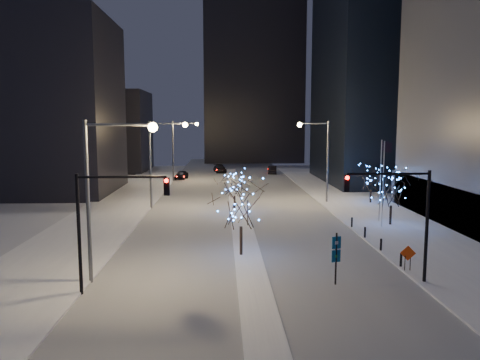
{
  "coord_description": "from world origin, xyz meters",
  "views": [
    {
      "loc": [
        -1.9,
        -26.23,
        9.85
      ],
      "look_at": [
        -0.36,
        12.88,
        5.0
      ],
      "focal_mm": 35.0,
      "sensor_mm": 36.0,
      "label": 1
    }
  ],
  "objects_px": {
    "street_lamp_w_far": "(179,142)",
    "traffic_signal_west": "(106,213)",
    "holiday_tree_median_near": "(241,205)",
    "traffic_signal_east": "(402,208)",
    "car_mid": "(272,170)",
    "car_near": "(181,175)",
    "car_far": "(220,169)",
    "street_lamp_w_mid": "(159,152)",
    "street_lamp_east": "(320,150)",
    "construction_sign": "(408,255)",
    "holiday_tree_plaza_far": "(371,178)",
    "holiday_tree_plaza_near": "(392,189)",
    "holiday_tree_median_far": "(235,184)",
    "street_lamp_w_near": "(105,178)",
    "wayfinding_sign": "(336,253)"
  },
  "relations": [
    {
      "from": "street_lamp_w_mid",
      "to": "traffic_signal_east",
      "type": "height_order",
      "value": "street_lamp_w_mid"
    },
    {
      "from": "holiday_tree_median_far",
      "to": "car_far",
      "type": "bearing_deg",
      "value": 92.45
    },
    {
      "from": "car_near",
      "to": "car_far",
      "type": "xyz_separation_m",
      "value": [
        6.62,
        10.98,
        0.0
      ]
    },
    {
      "from": "car_far",
      "to": "holiday_tree_median_near",
      "type": "distance_m",
      "value": 58.48
    },
    {
      "from": "car_far",
      "to": "traffic_signal_west",
      "type": "bearing_deg",
      "value": -104.53
    },
    {
      "from": "street_lamp_w_near",
      "to": "car_mid",
      "type": "distance_m",
      "value": 63.51
    },
    {
      "from": "street_lamp_w_far",
      "to": "car_near",
      "type": "relative_size",
      "value": 2.3
    },
    {
      "from": "street_lamp_w_mid",
      "to": "construction_sign",
      "type": "distance_m",
      "value": 31.12
    },
    {
      "from": "traffic_signal_west",
      "to": "car_mid",
      "type": "distance_m",
      "value": 65.18
    },
    {
      "from": "street_lamp_east",
      "to": "car_mid",
      "type": "relative_size",
      "value": 2.18
    },
    {
      "from": "street_lamp_w_near",
      "to": "car_mid",
      "type": "relative_size",
      "value": 2.18
    },
    {
      "from": "holiday_tree_median_near",
      "to": "car_far",
      "type": "bearing_deg",
      "value": 91.73
    },
    {
      "from": "traffic_signal_west",
      "to": "holiday_tree_plaza_far",
      "type": "relative_size",
      "value": 1.42
    },
    {
      "from": "wayfinding_sign",
      "to": "car_far",
      "type": "bearing_deg",
      "value": 79.78
    },
    {
      "from": "street_lamp_east",
      "to": "holiday_tree_median_near",
      "type": "xyz_separation_m",
      "value": [
        -10.58,
        -22.72,
        -2.56
      ]
    },
    {
      "from": "street_lamp_w_far",
      "to": "holiday_tree_median_far",
      "type": "distance_m",
      "value": 28.96
    },
    {
      "from": "holiday_tree_plaza_far",
      "to": "construction_sign",
      "type": "bearing_deg",
      "value": -102.75
    },
    {
      "from": "traffic_signal_west",
      "to": "holiday_tree_median_near",
      "type": "xyz_separation_m",
      "value": [
        7.94,
        7.28,
        -0.87
      ]
    },
    {
      "from": "street_lamp_w_mid",
      "to": "holiday_tree_median_near",
      "type": "distance_m",
      "value": 21.61
    },
    {
      "from": "holiday_tree_median_far",
      "to": "construction_sign",
      "type": "bearing_deg",
      "value": -63.19
    },
    {
      "from": "street_lamp_w_near",
      "to": "street_lamp_w_far",
      "type": "distance_m",
      "value": 50.0
    },
    {
      "from": "holiday_tree_plaza_near",
      "to": "holiday_tree_plaza_far",
      "type": "xyz_separation_m",
      "value": [
        2.01,
        12.23,
        -0.5
      ]
    },
    {
      "from": "construction_sign",
      "to": "car_far",
      "type": "bearing_deg",
      "value": 109.86
    },
    {
      "from": "construction_sign",
      "to": "street_lamp_w_far",
      "type": "bearing_deg",
      "value": 119.99
    },
    {
      "from": "car_near",
      "to": "car_mid",
      "type": "xyz_separation_m",
      "value": [
        16.71,
        8.32,
        0.01
      ]
    },
    {
      "from": "street_lamp_w_far",
      "to": "car_mid",
      "type": "bearing_deg",
      "value": 33.22
    },
    {
      "from": "car_far",
      "to": "holiday_tree_plaza_near",
      "type": "relative_size",
      "value": 0.93
    },
    {
      "from": "traffic_signal_west",
      "to": "holiday_tree_median_near",
      "type": "distance_m",
      "value": 10.81
    },
    {
      "from": "traffic_signal_west",
      "to": "holiday_tree_plaza_far",
      "type": "xyz_separation_m",
      "value": [
        24.64,
        29.2,
        -1.66
      ]
    },
    {
      "from": "street_lamp_w_far",
      "to": "holiday_tree_plaza_far",
      "type": "height_order",
      "value": "street_lamp_w_far"
    },
    {
      "from": "car_far",
      "to": "holiday_tree_median_near",
      "type": "xyz_separation_m",
      "value": [
        1.76,
        -58.37,
        3.15
      ]
    },
    {
      "from": "car_near",
      "to": "car_mid",
      "type": "bearing_deg",
      "value": 35.98
    },
    {
      "from": "street_lamp_w_far",
      "to": "traffic_signal_west",
      "type": "distance_m",
      "value": 52.04
    },
    {
      "from": "street_lamp_w_mid",
      "to": "car_near",
      "type": "relative_size",
      "value": 2.3
    },
    {
      "from": "car_far",
      "to": "wayfinding_sign",
      "type": "xyz_separation_m",
      "value": [
        7.26,
        -64.65,
        1.25
      ]
    },
    {
      "from": "street_lamp_w_near",
      "to": "holiday_tree_plaza_far",
      "type": "height_order",
      "value": "street_lamp_w_near"
    },
    {
      "from": "street_lamp_w_far",
      "to": "car_near",
      "type": "height_order",
      "value": "street_lamp_w_far"
    },
    {
      "from": "street_lamp_w_near",
      "to": "car_mid",
      "type": "xyz_separation_m",
      "value": [
        16.77,
        60.98,
        -5.74
      ]
    },
    {
      "from": "street_lamp_w_mid",
      "to": "traffic_signal_east",
      "type": "xyz_separation_m",
      "value": [
        17.88,
        -26.0,
        -1.74
      ]
    },
    {
      "from": "street_lamp_w_far",
      "to": "car_far",
      "type": "xyz_separation_m",
      "value": [
        6.68,
        13.65,
        -5.76
      ]
    },
    {
      "from": "street_lamp_w_near",
      "to": "holiday_tree_plaza_near",
      "type": "xyz_separation_m",
      "value": [
        23.12,
        14.97,
        -2.9
      ]
    },
    {
      "from": "construction_sign",
      "to": "car_near",
      "type": "bearing_deg",
      "value": 118.92
    },
    {
      "from": "car_near",
      "to": "car_far",
      "type": "distance_m",
      "value": 12.82
    },
    {
      "from": "traffic_signal_west",
      "to": "traffic_signal_east",
      "type": "distance_m",
      "value": 17.41
    },
    {
      "from": "traffic_signal_east",
      "to": "car_mid",
      "type": "height_order",
      "value": "traffic_signal_east"
    },
    {
      "from": "street_lamp_w_mid",
      "to": "street_lamp_east",
      "type": "relative_size",
      "value": 1.0
    },
    {
      "from": "street_lamp_east",
      "to": "holiday_tree_plaza_near",
      "type": "xyz_separation_m",
      "value": [
        4.1,
        -13.03,
        -2.85
      ]
    },
    {
      "from": "traffic_signal_west",
      "to": "wayfinding_sign",
      "type": "height_order",
      "value": "traffic_signal_west"
    },
    {
      "from": "holiday_tree_plaza_far",
      "to": "car_mid",
      "type": "bearing_deg",
      "value": 103.9
    },
    {
      "from": "street_lamp_w_near",
      "to": "street_lamp_w_far",
      "type": "xyz_separation_m",
      "value": [
        0.0,
        50.0,
        0.0
      ]
    }
  ]
}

